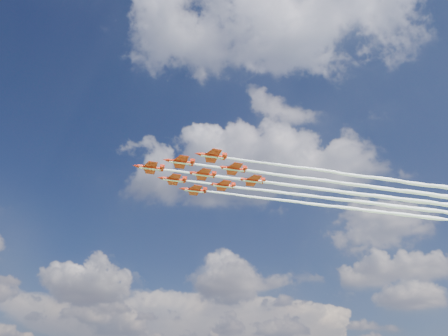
{
  "coord_description": "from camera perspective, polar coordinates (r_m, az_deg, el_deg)",
  "views": [
    {
      "loc": [
        33.08,
        -130.7,
        4.0
      ],
      "look_at": [
        1.04,
        6.94,
        78.7
      ],
      "focal_mm": 35.0,
      "sensor_mm": 36.0,
      "label": 1
    }
  ],
  "objects": [
    {
      "name": "jet_row3_centre",
      "position": [
        176.5,
        15.03,
        -3.0
      ],
      "size": [
        104.47,
        59.41,
        2.75
      ],
      "rotation": [
        0.0,
        0.0,
        0.5
      ],
      "color": "red"
    },
    {
      "name": "jet_row3_starb",
      "position": [
        187.6,
        12.96,
        -4.75
      ],
      "size": [
        104.47,
        59.41,
        2.75
      ],
      "rotation": [
        0.0,
        0.0,
        0.5
      ],
      "color": "red"
    },
    {
      "name": "jet_row4_starb",
      "position": [
        186.64,
        16.52,
        -4.17
      ],
      "size": [
        104.47,
        59.41,
        2.75
      ],
      "rotation": [
        0.0,
        0.0,
        0.5
      ],
      "color": "red"
    },
    {
      "name": "jet_row3_port",
      "position": [
        165.85,
        17.37,
        -1.0
      ],
      "size": [
        104.47,
        59.41,
        2.75
      ],
      "rotation": [
        0.0,
        0.0,
        0.5
      ],
      "color": "red"
    },
    {
      "name": "jet_row2_port",
      "position": [
        166.58,
        13.37,
        -1.68
      ],
      "size": [
        104.47,
        59.41,
        2.75
      ],
      "rotation": [
        0.0,
        0.0,
        0.5
      ],
      "color": "red"
    },
    {
      "name": "jet_row4_port",
      "position": [
        176.04,
        18.81,
        -2.36
      ],
      "size": [
        104.47,
        59.41,
        2.75
      ],
      "rotation": [
        0.0,
        0.0,
        0.5
      ],
      "color": "red"
    },
    {
      "name": "jet_row2_starb",
      "position": [
        177.74,
        11.29,
        -3.61
      ],
      "size": [
        104.47,
        59.41,
        2.75
      ],
      "rotation": [
        0.0,
        0.0,
        0.5
      ],
      "color": "red"
    },
    {
      "name": "jet_lead",
      "position": [
        168.13,
        9.43,
        -2.33
      ],
      "size": [
        104.47,
        59.41,
        2.75
      ],
      "rotation": [
        0.0,
        0.0,
        0.5
      ],
      "color": "red"
    },
    {
      "name": "jet_tail",
      "position": [
        186.42,
        20.1,
        -3.57
      ],
      "size": [
        104.47,
        59.41,
        2.75
      ],
      "rotation": [
        0.0,
        0.0,
        0.5
      ],
      "color": "red"
    }
  ]
}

